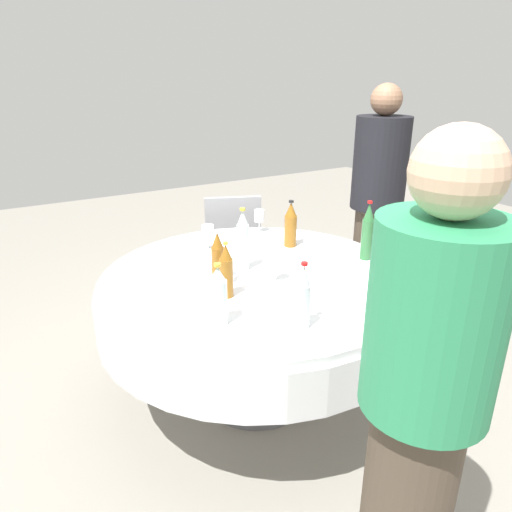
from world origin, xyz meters
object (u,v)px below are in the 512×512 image
Objects in this scene: bottle_green_south at (367,232)px; chair_outer at (232,240)px; bottle_amber_east at (291,225)px; person_front at (376,210)px; bottle_clear_near at (218,296)px; wine_glass_east at (259,217)px; bottle_clear_left at (243,241)px; person_near at (421,410)px; bottle_clear_far at (303,298)px; wine_glass_far at (276,260)px; bottle_amber_front at (226,272)px; wine_glass_left at (208,232)px; plate_right at (329,275)px; wine_glass_outer at (221,258)px; bottle_amber_outer at (218,261)px; wine_glass_north at (389,258)px; dining_table at (256,300)px; plate_north at (162,272)px.

chair_outer is (1.21, 0.18, -0.37)m from bottle_green_south.
person_front is (0.03, -0.69, -0.01)m from bottle_amber_east.
bottle_clear_near is 1.19m from wine_glass_east.
bottle_amber_east is at bearing -51.58° from bottle_clear_near.
bottle_clear_left is (0.44, -0.36, 0.03)m from bottle_clear_near.
chair_outer is at bearing -96.30° from person_near.
bottle_clear_far is (-0.19, -0.27, 0.01)m from bottle_clear_near.
wine_glass_far is 1.11m from person_front.
bottle_amber_front is 1.45m from chair_outer.
bottle_green_south reaches higher than bottle_amber_east.
bottle_clear_left is 2.26× the size of wine_glass_east.
wine_glass_left is at bearing 8.45° from wine_glass_far.
bottle_clear_far is at bearing 129.45° from plate_right.
bottle_clear_left is 2.19× the size of wine_glass_outer.
person_front is at bearing -76.34° from bottle_amber_outer.
bottle_clear_far is at bearing 172.08° from bottle_clear_left.
wine_glass_left is (0.58, 0.09, -0.01)m from wine_glass_far.
bottle_amber_outer reaches higher than wine_glass_north.
person_near reaches higher than plate_right.
wine_glass_outer is (-0.04, 0.15, -0.05)m from bottle_clear_left.
wine_glass_outer is at bearing -33.53° from bottle_amber_outer.
bottle_amber_outer reaches higher than bottle_amber_front.
bottle_clear_near is 1.03m from bottle_green_south.
bottle_green_south is at bearing -117.86° from person_near.
bottle_amber_outer is at bearing 72.12° from wine_glass_far.
bottle_amber_east is at bearing -67.99° from bottle_clear_left.
wine_glass_outer is (0.05, 0.17, 0.25)m from dining_table.
plate_north is at bearing 1.91° from bottle_clear_near.
bottle_clear_far is at bearing 105.65° from wine_glass_north.
wine_glass_far reaches higher than dining_table.
bottle_amber_east reaches higher than wine_glass_outer.
wine_glass_outer is at bearing -94.19° from person_front.
bottle_clear_left is at bearing 112.01° from bottle_amber_east.
person_near is at bearing 178.92° from wine_glass_outer.
bottle_green_south reaches higher than bottle_amber_front.
bottle_clear_left is at bearing 51.10° from wine_glass_north.
wine_glass_far is 0.27m from wine_glass_outer.
wine_glass_north is at bearing -113.18° from bottle_amber_outer.
wine_glass_north is at bearing -74.35° from bottle_clear_far.
bottle_clear_left is at bearing 16.05° from wine_glass_far.
plate_north is (0.60, 0.02, -0.11)m from bottle_clear_near.
wine_glass_outer is at bearing -19.81° from bottle_amber_front.
wine_glass_far is 0.56m from wine_glass_north.
person_front reaches higher than wine_glass_north.
wine_glass_left is at bearing -22.51° from bottle_clear_near.
bottle_amber_outer is at bearing 115.46° from bottle_amber_east.
wine_glass_far is (0.43, -0.15, -0.02)m from bottle_clear_far.
bottle_clear_far is 0.64m from bottle_clear_left.
plate_right is at bearing -152.95° from wine_glass_left.
plate_right is 0.15× the size of person_front.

